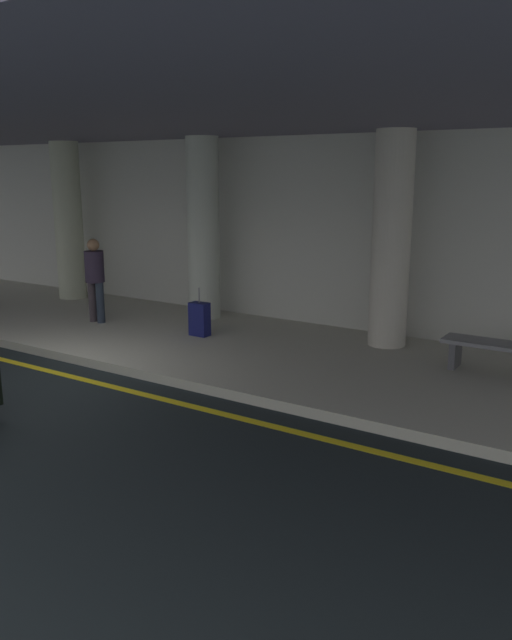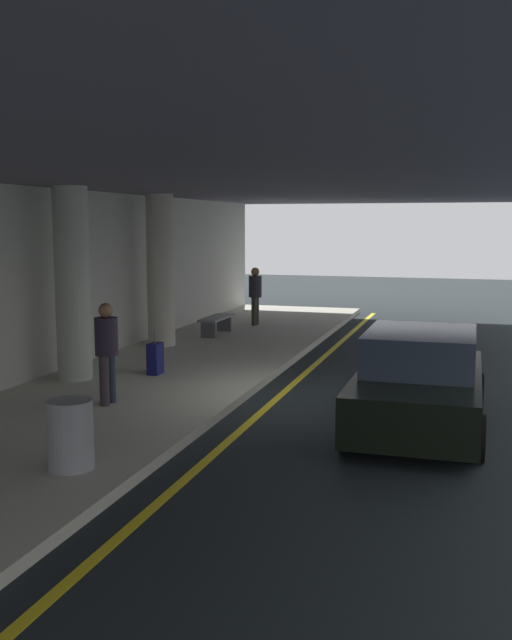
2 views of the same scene
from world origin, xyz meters
name	(u,v)px [view 1 (image 1 of 2)]	position (x,y,z in m)	size (l,w,h in m)	color
ground_plane	(27,381)	(0.00, 0.00, 0.00)	(60.00, 60.00, 0.00)	black
sidewalk	(162,334)	(0.00, 3.10, 0.07)	(26.00, 4.20, 0.15)	#B5B2A1
lane_stripe_yellow	(54,372)	(0.00, 0.52, 0.00)	(26.00, 0.14, 0.01)	yellow
support_column_far_left	(68,221)	(-4.00, 4.47, 1.97)	(0.66, 0.66, 3.65)	#B3B89D
support_column_left_mid	(203,229)	(0.00, 4.47, 1.97)	(0.66, 0.66, 3.65)	#B1B7A9
support_column_center	(391,241)	(4.00, 4.47, 1.97)	(0.66, 0.66, 3.65)	#BAB4A5
ceiling_overhang	(135,122)	(0.00, 2.60, 3.95)	(28.00, 13.20, 0.30)	slate
terminal_back_wall	(229,230)	(0.00, 5.35, 1.90)	(26.00, 0.30, 3.80)	#B9B9AE
person_waiting_for_ride	(95,275)	(-1.56, 2.93, 1.11)	(0.38, 0.38, 1.68)	#352D33
suitcase_upright_primary	(200,319)	(0.85, 3.19, 0.46)	(0.36, 0.22, 0.90)	#131753
bench_metal	(498,351)	(6.01, 3.77, 0.50)	(1.60, 0.50, 0.48)	slate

